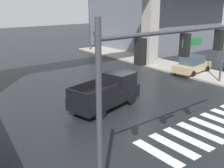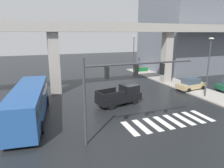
# 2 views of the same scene
# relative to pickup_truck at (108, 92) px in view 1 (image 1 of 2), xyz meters

# --- Properties ---
(ground_plane) EXTENTS (120.00, 120.00, 0.00)m
(ground_plane) POSITION_rel_pickup_truck_xyz_m (2.15, 0.07, -0.99)
(ground_plane) COLOR black
(crosswalk_stripes) EXTENTS (8.25, 2.80, 0.01)m
(crosswalk_stripes) POSITION_rel_pickup_truck_xyz_m (2.15, -5.90, -0.98)
(crosswalk_stripes) COLOR silver
(crosswalk_stripes) RESTS_ON ground
(sidewalk_east) EXTENTS (4.00, 36.00, 0.15)m
(sidewalk_east) POSITION_rel_pickup_truck_xyz_m (11.83, 2.07, -0.91)
(sidewalk_east) COLOR #9E9991
(sidewalk_east) RESTS_ON ground
(pickup_truck) EXTENTS (5.40, 3.02, 2.08)m
(pickup_truck) POSITION_rel_pickup_truck_xyz_m (0.00, 0.00, 0.00)
(pickup_truck) COLOR black
(pickup_truck) RESTS_ON ground
(sedan_tan) EXTENTS (4.48, 2.34, 1.72)m
(sedan_tan) POSITION_rel_pickup_truck_xyz_m (11.37, 1.86, -0.14)
(sedan_tan) COLOR tan
(sedan_tan) RESTS_ON ground
(traffic_signal_mast) EXTENTS (8.69, 0.32, 6.20)m
(traffic_signal_mast) POSITION_rel_pickup_truck_xyz_m (-3.05, -7.10, 3.57)
(traffic_signal_mast) COLOR #38383D
(traffic_signal_mast) RESTS_ON ground
(street_lamp_mid_block) EXTENTS (0.44, 0.70, 7.24)m
(street_lamp_mid_block) POSITION_rel_pickup_truck_xyz_m (10.63, 7.32, 3.57)
(street_lamp_mid_block) COLOR #38383D
(street_lamp_mid_block) RESTS_ON ground
(street_lamp_far_north) EXTENTS (0.44, 0.70, 7.24)m
(street_lamp_far_north) POSITION_rel_pickup_truck_xyz_m (10.63, 18.31, 3.57)
(street_lamp_far_north) COLOR #38383D
(street_lamp_far_north) RESTS_ON ground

